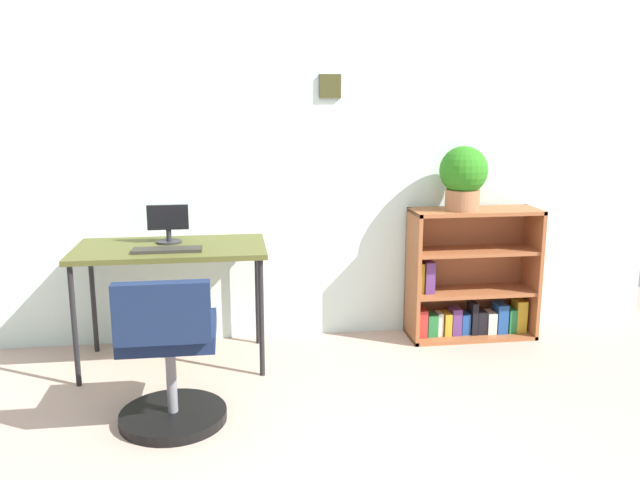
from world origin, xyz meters
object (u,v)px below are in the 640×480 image
object	(u,v)px
office_chair	(169,360)
bookshelf_low	(469,281)
desk	(171,256)
monitor	(168,224)
potted_plant_on_shelf	(463,176)
keyboard	(167,250)

from	to	relation	value
office_chair	bookshelf_low	world-z (taller)	bookshelf_low
desk	office_chair	xyz separation A→B (m)	(0.04, -0.79, -0.32)
desk	monitor	distance (m)	0.19
monitor	potted_plant_on_shelf	size ratio (longest dim) A/B	0.59
desk	keyboard	distance (m)	0.15
monitor	keyboard	xyz separation A→B (m)	(0.01, -0.22, -0.11)
office_chair	keyboard	bearing A→B (deg)	94.22
potted_plant_on_shelf	keyboard	bearing A→B (deg)	-170.40
desk	monitor	bearing A→B (deg)	99.08
keyboard	potted_plant_on_shelf	distance (m)	1.87
desk	office_chair	size ratio (longest dim) A/B	1.41
keyboard	desk	bearing A→B (deg)	87.92
office_chair	potted_plant_on_shelf	size ratio (longest dim) A/B	1.91
desk	keyboard	world-z (taller)	keyboard
office_chair	potted_plant_on_shelf	distance (m)	2.14
monitor	bookshelf_low	world-z (taller)	monitor
keyboard	bookshelf_low	world-z (taller)	bookshelf_low
desk	keyboard	size ratio (longest dim) A/B	2.86
bookshelf_low	keyboard	bearing A→B (deg)	-169.32
keyboard	office_chair	bearing A→B (deg)	-85.78
potted_plant_on_shelf	office_chair	bearing A→B (deg)	-151.30
bookshelf_low	potted_plant_on_shelf	size ratio (longest dim) A/B	2.11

